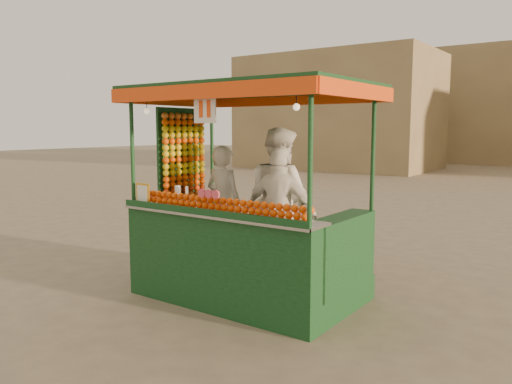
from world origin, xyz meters
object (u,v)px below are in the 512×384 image
Objects in this scene: vendor_left at (224,204)px; vendor_middle at (279,199)px; vendor_right at (280,213)px; juice_cart at (239,231)px.

vendor_middle is (0.83, 0.13, 0.12)m from vendor_left.
vendor_left is at bearing -19.71° from vendor_right.
vendor_right is at bearing 139.34° from vendor_middle.
vendor_middle is 0.42m from vendor_right.
vendor_left is at bearing 23.88° from vendor_middle.
juice_cart is 0.70m from vendor_middle.
vendor_left is 0.87× the size of vendor_middle.
juice_cart is at bearing 79.31° from vendor_middle.
juice_cart is at bearing 147.51° from vendor_left.
juice_cart reaches higher than vendor_left.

